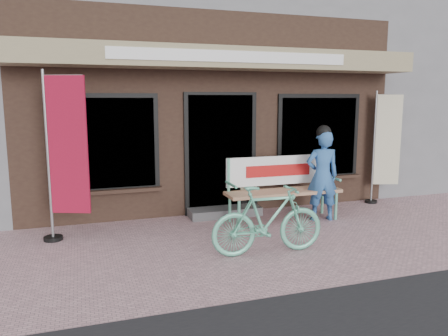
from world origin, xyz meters
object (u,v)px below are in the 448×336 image
object	(u,v)px
nobori_red	(65,155)
nobori_cream	(385,146)
bicycle	(268,220)
menu_stand	(248,189)
person	(322,174)
bench	(281,183)

from	to	relation	value
nobori_red	nobori_cream	bearing A→B (deg)	26.36
bicycle	nobori_red	xyz separation A→B (m)	(-2.57, 1.44, 0.81)
nobori_red	menu_stand	size ratio (longest dim) A/B	3.11
nobori_cream	menu_stand	xyz separation A→B (m)	(-2.82, 0.29, -0.74)
person	nobori_cream	xyz separation A→B (m)	(1.83, 0.71, 0.35)
person	nobori_red	xyz separation A→B (m)	(-4.14, 0.19, 0.48)
bench	person	size ratio (longest dim) A/B	1.23
bench	person	xyz separation A→B (m)	(0.65, -0.26, 0.17)
bench	bicycle	size ratio (longest dim) A/B	1.28
bicycle	nobori_red	distance (m)	3.05
menu_stand	nobori_cream	bearing A→B (deg)	-13.82
menu_stand	nobori_red	bearing A→B (deg)	-173.58
person	nobori_cream	bearing A→B (deg)	33.70
person	nobori_cream	distance (m)	2.00
menu_stand	bicycle	bearing A→B (deg)	-112.64
bicycle	nobori_red	world-z (taller)	nobori_red
nobori_cream	nobori_red	bearing A→B (deg)	-158.21
bicycle	nobori_red	size ratio (longest dim) A/B	0.63
person	nobori_cream	world-z (taller)	nobori_cream
person	nobori_red	size ratio (longest dim) A/B	0.66
nobori_red	nobori_cream	size ratio (longest dim) A/B	1.12
bicycle	nobori_red	bearing A→B (deg)	63.48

